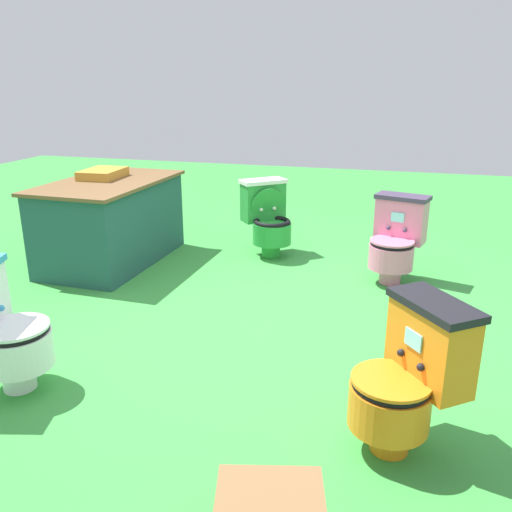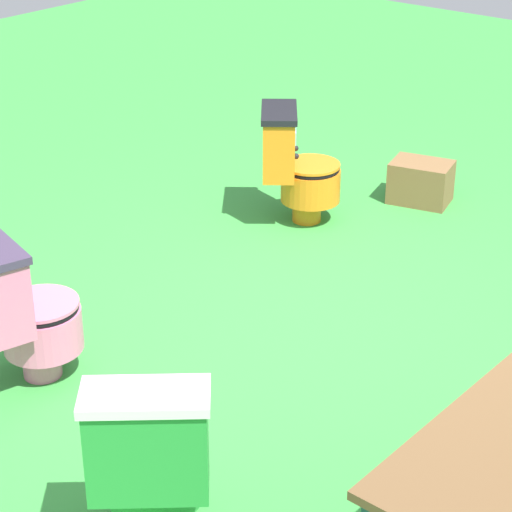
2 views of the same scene
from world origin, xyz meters
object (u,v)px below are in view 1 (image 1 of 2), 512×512
(toilet_green, at_px, (268,217))
(toilet_pink, at_px, (396,239))
(toilet_orange, at_px, (408,377))
(vendor_table, at_px, (111,221))

(toilet_green, xyz_separation_m, toilet_pink, (-0.40, -1.22, -0.00))
(toilet_pink, height_order, toilet_orange, same)
(toilet_pink, bearing_deg, toilet_orange, 109.26)
(toilet_orange, bearing_deg, toilet_pink, -34.69)
(toilet_green, height_order, toilet_orange, same)
(vendor_table, bearing_deg, toilet_orange, -126.84)
(toilet_green, distance_m, toilet_orange, 2.96)
(vendor_table, bearing_deg, toilet_pink, -85.34)
(toilet_green, relative_size, toilet_orange, 1.00)
(toilet_green, xyz_separation_m, toilet_orange, (-2.63, -1.36, -0.00))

